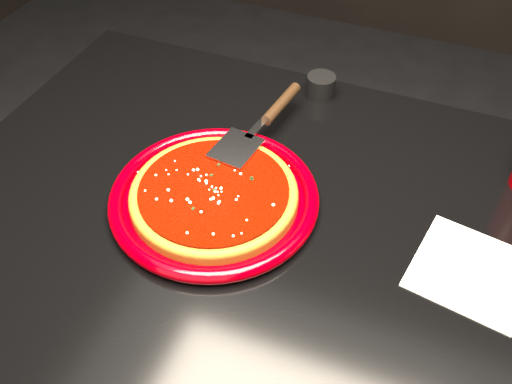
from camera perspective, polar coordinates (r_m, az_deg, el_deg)
table at (r=1.20m, az=3.21°, el=-15.26°), size 1.20×0.80×0.75m
plate at (r=0.91m, az=-4.21°, el=-0.57°), size 0.34×0.34×0.02m
pizza_crust at (r=0.91m, az=-4.22°, el=-0.40°), size 0.27×0.27×0.01m
pizza_crust_rim at (r=0.90m, az=-4.24°, el=-0.10°), size 0.27×0.27×0.02m
pizza_sauce at (r=0.90m, az=-4.26°, el=0.11°), size 0.24×0.24×0.01m
parmesan_dusting at (r=0.90m, az=-4.28°, el=0.42°), size 0.23×0.23×0.01m
basil_flecks at (r=0.90m, az=-4.28°, el=0.37°), size 0.21×0.21×0.00m
pizza_server at (r=1.00m, az=0.53°, el=6.90°), size 0.12×0.30×0.02m
napkin_a at (r=0.88m, az=20.66°, el=-7.40°), size 0.18×0.18×0.00m
ramekin at (r=1.14m, az=6.50°, el=10.49°), size 0.07×0.07×0.04m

